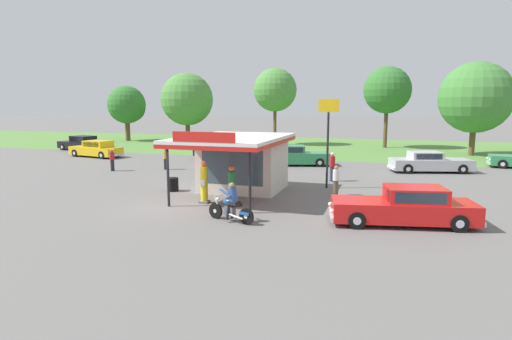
# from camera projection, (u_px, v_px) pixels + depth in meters

# --- Properties ---
(ground_plane) EXTENTS (300.00, 300.00, 0.00)m
(ground_plane) POSITION_uv_depth(u_px,v_px,m) (174.00, 207.00, 18.99)
(ground_plane) COLOR slate
(grass_verge_strip) EXTENTS (120.00, 24.00, 0.01)m
(grass_verge_strip) POSITION_uv_depth(u_px,v_px,m) (304.00, 146.00, 47.21)
(grass_verge_strip) COLOR #56843D
(grass_verge_strip) RESTS_ON ground
(service_station_kiosk) EXTENTS (4.81, 7.14, 3.45)m
(service_station_kiosk) POSITION_uv_depth(u_px,v_px,m) (241.00, 159.00, 22.31)
(service_station_kiosk) COLOR beige
(service_station_kiosk) RESTS_ON ground
(gas_pump_nearside) EXTENTS (0.44, 0.44, 2.01)m
(gas_pump_nearside) POSITION_uv_depth(u_px,v_px,m) (204.00, 184.00, 19.61)
(gas_pump_nearside) COLOR slate
(gas_pump_nearside) RESTS_ON ground
(gas_pump_offside) EXTENTS (0.44, 0.44, 1.82)m
(gas_pump_offside) POSITION_uv_depth(u_px,v_px,m) (232.00, 187.00, 19.20)
(gas_pump_offside) COLOR slate
(gas_pump_offside) RESTS_ON ground
(motorcycle_with_rider) EXTENTS (2.12, 0.88, 1.58)m
(motorcycle_with_rider) POSITION_uv_depth(u_px,v_px,m) (231.00, 205.00, 16.48)
(motorcycle_with_rider) COLOR black
(motorcycle_with_rider) RESTS_ON ground
(featured_classic_sedan) EXTENTS (5.76, 2.82, 1.49)m
(featured_classic_sedan) POSITION_uv_depth(u_px,v_px,m) (405.00, 207.00, 16.08)
(featured_classic_sedan) COLOR red
(featured_classic_sedan) RESTS_ON ground
(parked_car_second_row_spare) EXTENTS (5.37, 2.69, 1.46)m
(parked_car_second_row_spare) POSITION_uv_depth(u_px,v_px,m) (96.00, 149.00, 37.13)
(parked_car_second_row_spare) COLOR gold
(parked_car_second_row_spare) RESTS_ON ground
(parked_car_back_row_centre) EXTENTS (5.62, 2.99, 1.49)m
(parked_car_back_row_centre) POSITION_uv_depth(u_px,v_px,m) (82.00, 144.00, 42.50)
(parked_car_back_row_centre) COLOR black
(parked_car_back_row_centre) RESTS_ON ground
(parked_car_back_row_centre_left) EXTENTS (5.67, 3.28, 1.52)m
(parked_car_back_row_centre_left) POSITION_uv_depth(u_px,v_px,m) (294.00, 156.00, 31.96)
(parked_car_back_row_centre_left) COLOR #2D844C
(parked_car_back_row_centre_left) RESTS_ON ground
(parked_car_back_row_far_left) EXTENTS (5.77, 3.14, 1.49)m
(parked_car_back_row_far_left) POSITION_uv_depth(u_px,v_px,m) (224.00, 151.00, 35.77)
(parked_car_back_row_far_left) COLOR black
(parked_car_back_row_far_left) RESTS_ON ground
(parked_car_back_row_far_right) EXTENTS (5.76, 3.19, 1.41)m
(parked_car_back_row_far_right) POSITION_uv_depth(u_px,v_px,m) (430.00, 163.00, 28.75)
(parked_car_back_row_far_right) COLOR #B7B7BC
(parked_car_back_row_far_right) RESTS_ON ground
(bystander_admiring_sedan) EXTENTS (0.34, 0.34, 1.52)m
(bystander_admiring_sedan) POSITION_uv_depth(u_px,v_px,m) (112.00, 160.00, 29.18)
(bystander_admiring_sedan) COLOR black
(bystander_admiring_sedan) RESTS_ON ground
(bystander_strolling_foreground) EXTENTS (0.34, 0.34, 1.54)m
(bystander_strolling_foreground) POSITION_uv_depth(u_px,v_px,m) (166.00, 158.00, 29.83)
(bystander_strolling_foreground) COLOR black
(bystander_strolling_foreground) RESTS_ON ground
(bystander_standing_back_lot) EXTENTS (0.34, 0.34, 1.53)m
(bystander_standing_back_lot) POSITION_uv_depth(u_px,v_px,m) (336.00, 180.00, 21.26)
(bystander_standing_back_lot) COLOR brown
(bystander_standing_back_lot) RESTS_ON ground
(bystander_chatting_near_pumps) EXTENTS (0.34, 0.34, 1.76)m
(bystander_chatting_near_pumps) POSITION_uv_depth(u_px,v_px,m) (332.00, 166.00, 25.20)
(bystander_chatting_near_pumps) COLOR #2D3351
(bystander_chatting_near_pumps) RESTS_ON ground
(tree_oak_far_right) EXTENTS (6.37, 6.37, 8.43)m
(tree_oak_far_right) POSITION_uv_depth(u_px,v_px,m) (477.00, 99.00, 37.33)
(tree_oak_far_right) COLOR brown
(tree_oak_far_right) RESTS_ON ground
(tree_oak_left) EXTENTS (5.00, 5.00, 8.66)m
(tree_oak_left) POSITION_uv_depth(u_px,v_px,m) (387.00, 90.00, 44.52)
(tree_oak_left) COLOR brown
(tree_oak_left) RESTS_ON ground
(tree_oak_distant_spare) EXTENTS (4.81, 4.81, 7.03)m
(tree_oak_distant_spare) POSITION_uv_depth(u_px,v_px,m) (128.00, 106.00, 53.42)
(tree_oak_distant_spare) COLOR brown
(tree_oak_distant_spare) RESTS_ON ground
(tree_oak_right) EXTENTS (4.97, 4.97, 8.78)m
(tree_oak_right) POSITION_uv_depth(u_px,v_px,m) (275.00, 90.00, 47.99)
(tree_oak_right) COLOR brown
(tree_oak_right) RESTS_ON ground
(tree_oak_centre) EXTENTS (6.49, 6.49, 8.53)m
(tree_oak_centre) POSITION_uv_depth(u_px,v_px,m) (186.00, 100.00, 51.92)
(tree_oak_centre) COLOR brown
(tree_oak_centre) RESTS_ON ground
(roadside_pole_sign) EXTENTS (1.10, 0.12, 4.90)m
(roadside_pole_sign) POSITION_uv_depth(u_px,v_px,m) (328.00, 128.00, 22.73)
(roadside_pole_sign) COLOR black
(roadside_pole_sign) RESTS_ON ground
(spare_tire_stack) EXTENTS (0.60, 0.60, 0.72)m
(spare_tire_stack) POSITION_uv_depth(u_px,v_px,m) (173.00, 184.00, 22.40)
(spare_tire_stack) COLOR black
(spare_tire_stack) RESTS_ON ground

